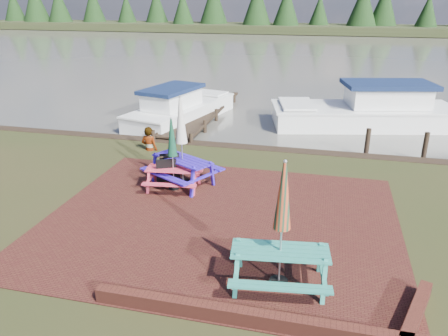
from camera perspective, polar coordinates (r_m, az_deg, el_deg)
name	(u,v)px	position (r m, az deg, el deg)	size (l,w,h in m)	color
ground	(210,240)	(10.55, -1.81, -9.44)	(120.00, 120.00, 0.00)	black
paving	(220,221)	(11.38, -0.48, -6.88)	(9.00, 7.50, 0.02)	#3B1613
brick_wall	(291,317)	(8.22, 8.78, -18.73)	(6.21, 1.79, 0.30)	#4C1E16
water	(307,54)	(46.09, 10.81, 14.44)	(120.00, 60.00, 0.02)	#4B4940
far_treeline	(320,10)	(74.78, 12.45, 19.46)	(120.00, 10.00, 8.10)	black
picnic_table_teal	(281,245)	(8.67, 7.41, -9.89)	(2.12, 1.93, 2.66)	#278072
picnic_table_red	(173,165)	(12.98, -6.67, 0.37)	(1.75, 1.60, 2.20)	#C63248
picnic_table_blue	(182,155)	(13.26, -5.50, 1.75)	(2.57, 2.48, 2.74)	#2E18B4
chalkboard	(168,171)	(13.30, -7.29, -0.37)	(0.64, 0.81, 0.97)	black
jetty	(202,113)	(21.52, -2.90, 7.24)	(1.76, 9.08, 1.00)	black
boat_jetty	(180,110)	(21.07, -5.76, 7.58)	(3.84, 7.00, 1.93)	white
boat_near	(368,112)	(21.17, 18.26, 6.92)	(8.67, 4.60, 2.23)	white
person	(148,127)	(16.49, -9.87, 5.27)	(0.65, 0.43, 1.79)	gray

